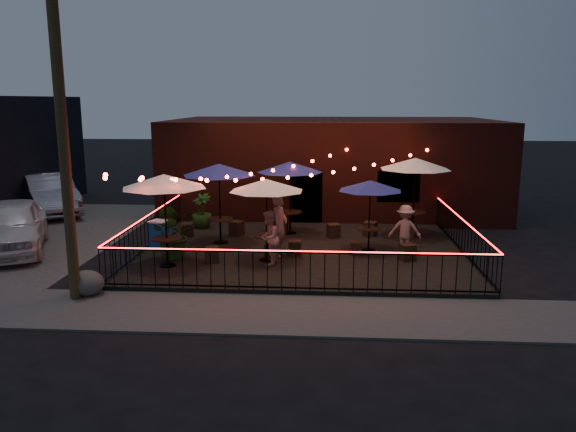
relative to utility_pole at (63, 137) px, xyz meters
name	(u,v)px	position (x,y,z in m)	size (l,w,h in m)	color
ground	(299,273)	(5.40, 2.60, -4.00)	(110.00, 110.00, 0.00)	black
patio	(302,252)	(5.40, 4.60, -3.92)	(10.00, 8.00, 0.15)	black
sidewalk	(293,314)	(5.40, -0.65, -3.98)	(18.00, 2.50, 0.05)	#3A3836
brick_building	(332,164)	(6.40, 12.59, -2.00)	(14.00, 8.00, 4.00)	#39160F
utility_pole	(63,137)	(0.00, 0.00, 0.00)	(0.26, 0.26, 8.00)	#392A17
fence_front	(296,271)	(5.40, 0.60, -3.34)	(10.00, 0.04, 1.04)	black
fence_left	(148,231)	(0.40, 4.60, -3.34)	(0.04, 8.00, 1.04)	black
fence_right	(462,236)	(10.40, 4.60, -3.34)	(0.04, 8.00, 1.04)	black
festoon_lights	(270,177)	(4.39, 4.30, -1.48)	(10.02, 8.72, 1.32)	#FF291F
cafe_table_0	(164,182)	(1.60, 2.53, -1.43)	(2.54, 2.54, 2.66)	black
cafe_table_1	(219,171)	(2.64, 5.27, -1.43)	(2.55, 2.55, 2.65)	black
cafe_table_2	(266,186)	(4.40, 3.29, -1.62)	(2.87, 2.87, 2.44)	black
cafe_table_3	(290,168)	(4.86, 6.77, -1.50)	(2.57, 2.57, 2.58)	black
cafe_table_4	(370,187)	(7.51, 4.68, -1.81)	(2.51, 2.51, 2.23)	black
cafe_table_5	(415,165)	(9.20, 6.79, -1.35)	(3.26, 3.26, 2.73)	black
bistro_chair_0	(170,250)	(1.45, 3.31, -3.60)	(0.42, 0.42, 0.49)	black
bistro_chair_1	(212,255)	(2.81, 2.98, -3.63)	(0.38, 0.38, 0.45)	black
bistro_chair_2	(187,230)	(1.31, 6.07, -3.62)	(0.39, 0.39, 0.47)	black
bistro_chair_3	(237,228)	(3.01, 6.38, -3.60)	(0.42, 0.42, 0.49)	black
bistro_chair_4	(271,252)	(4.51, 3.47, -3.64)	(0.35, 0.35, 0.41)	black
bistro_chair_5	(295,248)	(5.19, 3.94, -3.63)	(0.37, 0.37, 0.44)	black
bistro_chair_6	(281,226)	(4.55, 6.76, -3.60)	(0.43, 0.43, 0.51)	black
bistro_chair_7	(333,231)	(6.41, 6.26, -3.61)	(0.40, 0.40, 0.48)	black
bistro_chair_8	(356,248)	(7.08, 4.10, -3.65)	(0.34, 0.34, 0.40)	black
bistro_chair_9	(407,252)	(8.57, 3.58, -3.60)	(0.42, 0.42, 0.49)	black
bistro_chair_10	(370,229)	(7.70, 6.62, -3.60)	(0.41, 0.41, 0.49)	black
bistro_chair_11	(410,230)	(9.07, 6.52, -3.61)	(0.40, 0.40, 0.47)	black
patron_a	(280,226)	(4.73, 3.86, -2.91)	(0.68, 0.45, 1.87)	tan
patron_b	(269,238)	(4.50, 2.82, -3.05)	(0.78, 0.61, 1.60)	#DAA28F
patron_c	(405,229)	(8.58, 4.32, -3.08)	(0.99, 0.57, 1.53)	tan
potted_shrub_a	(175,234)	(1.62, 3.33, -3.10)	(1.35, 1.17, 1.49)	#15340C
potted_shrub_b	(166,224)	(0.80, 5.27, -3.22)	(0.69, 0.56, 1.26)	#1D3A11
potted_shrub_c	(202,211)	(1.53, 7.47, -3.21)	(0.72, 0.72, 1.29)	#14340B
cooler	(162,235)	(0.90, 4.38, -3.39)	(0.82, 0.70, 0.92)	#1657A4
boulder	(87,283)	(0.19, 0.29, -3.66)	(0.87, 0.74, 0.68)	#454641
car_white	(11,226)	(-4.01, 4.27, -3.16)	(1.99, 4.94, 1.68)	silver
car_silver	(50,194)	(-5.80, 10.47, -3.14)	(1.82, 5.21, 1.72)	gray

